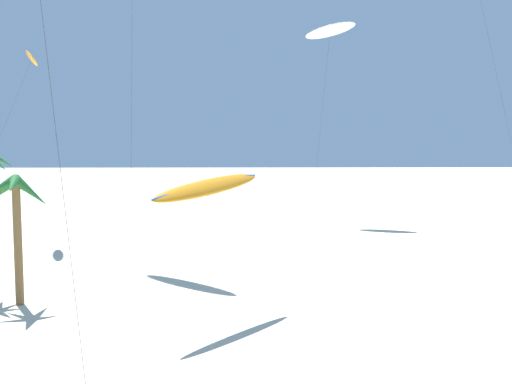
# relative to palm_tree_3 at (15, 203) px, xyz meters

# --- Properties ---
(palm_tree_3) EXTENTS (3.53, 4.04, 6.79)m
(palm_tree_3) POSITION_rel_palm_tree_3_xyz_m (0.00, 0.00, 0.00)
(palm_tree_3) COLOR brown
(palm_tree_3) RESTS_ON ground
(flying_kite_0) EXTENTS (5.28, 13.17, 7.12)m
(flying_kite_0) POSITION_rel_palm_tree_3_xyz_m (10.02, -2.61, 1.05)
(flying_kite_0) COLOR orange
(flying_kite_0) RESTS_ON ground
(flying_kite_3) EXTENTS (4.18, 11.78, 15.49)m
(flying_kite_3) POSITION_rel_palm_tree_3_xyz_m (-5.22, 18.96, 9.39)
(flying_kite_3) COLOR orange
(flying_kite_3) RESTS_ON ground
(flying_kite_4) EXTENTS (5.30, 9.37, 19.91)m
(flying_kite_4) POSITION_rel_palm_tree_3_xyz_m (20.12, 31.04, 13.49)
(flying_kite_4) COLOR white
(flying_kite_4) RESTS_ON ground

